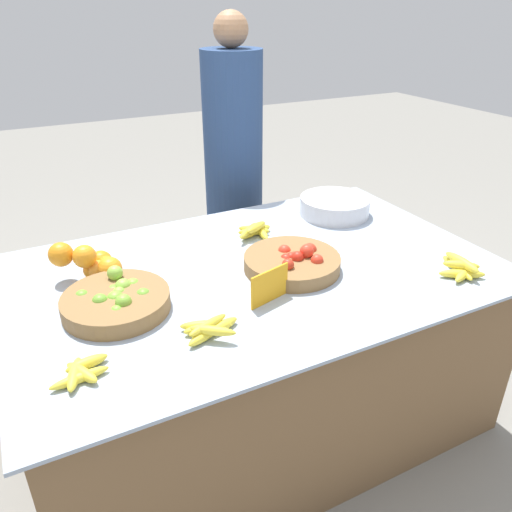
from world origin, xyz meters
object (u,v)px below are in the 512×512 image
object	(u,v)px
metal_bowl	(334,206)
price_sign	(270,286)
tomato_basket	(293,262)
vendor_person	(234,180)
lime_bowl	(117,301)

from	to	relation	value
metal_bowl	price_sign	world-z (taller)	price_sign
tomato_basket	metal_bowl	xyz separation A→B (m)	(0.43, 0.35, 0.01)
metal_bowl	price_sign	xyz separation A→B (m)	(-0.60, -0.50, 0.02)
metal_bowl	price_sign	size ratio (longest dim) A/B	2.05
vendor_person	tomato_basket	bearing A→B (deg)	-102.34
price_sign	lime_bowl	bearing A→B (deg)	143.14
lime_bowl	tomato_basket	world-z (taller)	lime_bowl
lime_bowl	tomato_basket	bearing A→B (deg)	-2.27
price_sign	vendor_person	bearing A→B (deg)	55.67
metal_bowl	vendor_person	xyz separation A→B (m)	(-0.22, 0.60, -0.03)
lime_bowl	price_sign	world-z (taller)	price_sign
lime_bowl	metal_bowl	xyz separation A→B (m)	(1.04, 0.33, 0.01)
lime_bowl	price_sign	distance (m)	0.48
tomato_basket	vendor_person	world-z (taller)	vendor_person
tomato_basket	metal_bowl	bearing A→B (deg)	39.69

